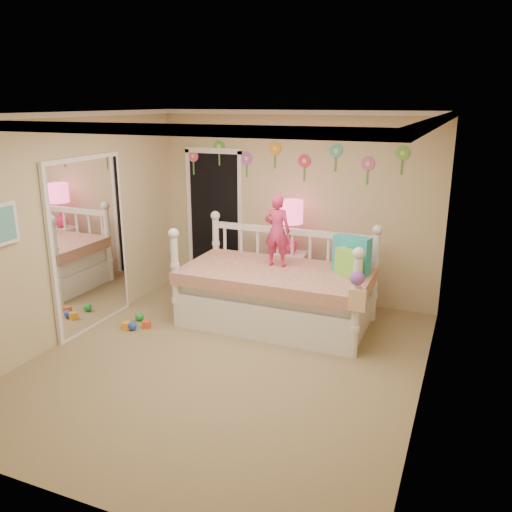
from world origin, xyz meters
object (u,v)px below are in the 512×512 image
at_px(child, 277,231).
at_px(table_lamp, 291,218).
at_px(nightstand, 290,278).
at_px(daybed, 276,275).

xyz_separation_m(child, table_lamp, (-0.02, 0.58, 0.04)).
bearing_deg(child, nightstand, -91.14).
distance_m(daybed, child, 0.55).
height_order(daybed, child, child).
distance_m(daybed, table_lamp, 0.92).
bearing_deg(nightstand, table_lamp, -6.03).
bearing_deg(table_lamp, nightstand, 180.00).
relative_size(nightstand, table_lamp, 1.01).
relative_size(daybed, child, 2.60).
bearing_deg(table_lamp, child, -87.80).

